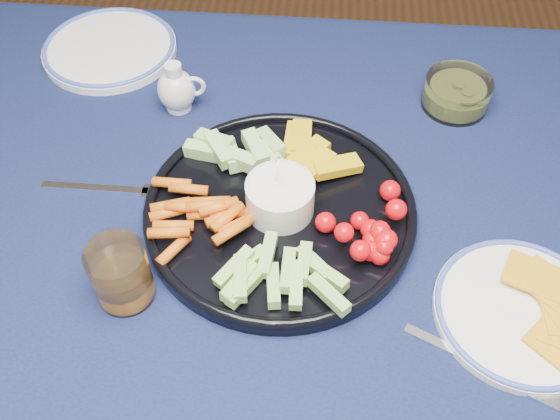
# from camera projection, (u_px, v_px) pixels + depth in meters

# --- Properties ---
(dining_table) EXTENTS (1.67, 1.07, 0.75)m
(dining_table) POSITION_uv_depth(u_px,v_px,m) (233.00, 290.00, 0.87)
(dining_table) COLOR #54351C
(dining_table) RESTS_ON ground
(crudite_platter) EXTENTS (0.36, 0.36, 0.12)m
(crudite_platter) POSITION_uv_depth(u_px,v_px,m) (279.00, 206.00, 0.83)
(crudite_platter) COLOR black
(crudite_platter) RESTS_ON dining_table
(creamer_pitcher) EXTENTS (0.08, 0.06, 0.08)m
(creamer_pitcher) POSITION_uv_depth(u_px,v_px,m) (177.00, 90.00, 0.95)
(creamer_pitcher) COLOR white
(creamer_pitcher) RESTS_ON dining_table
(pickle_bowl) EXTENTS (0.10, 0.10, 0.05)m
(pickle_bowl) POSITION_uv_depth(u_px,v_px,m) (456.00, 94.00, 0.97)
(pickle_bowl) COLOR white
(pickle_bowl) RESTS_ON dining_table
(cheese_plate) EXTENTS (0.21, 0.21, 0.02)m
(cheese_plate) POSITION_uv_depth(u_px,v_px,m) (522.00, 310.00, 0.74)
(cheese_plate) COLOR white
(cheese_plate) RESTS_ON dining_table
(juice_tumbler) EXTENTS (0.07, 0.07, 0.08)m
(juice_tumbler) POSITION_uv_depth(u_px,v_px,m) (122.00, 276.00, 0.74)
(juice_tumbler) COLOR white
(juice_tumbler) RESTS_ON dining_table
(fork_left) EXTENTS (0.18, 0.02, 0.00)m
(fork_left) POSITION_uv_depth(u_px,v_px,m) (116.00, 190.00, 0.87)
(fork_left) COLOR white
(fork_left) RESTS_ON dining_table
(fork_right) EXTENTS (0.17, 0.09, 0.00)m
(fork_right) POSITION_uv_depth(u_px,v_px,m) (494.00, 370.00, 0.70)
(fork_right) COLOR white
(fork_right) RESTS_ON dining_table
(side_plate_extra) EXTENTS (0.23, 0.23, 0.02)m
(side_plate_extra) POSITION_uv_depth(u_px,v_px,m) (110.00, 48.00, 1.06)
(side_plate_extra) COLOR white
(side_plate_extra) RESTS_ON dining_table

